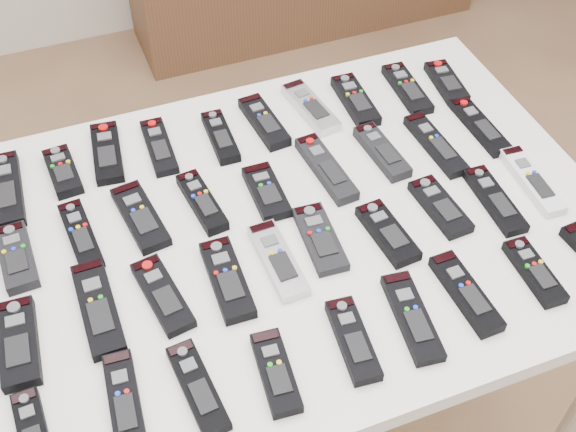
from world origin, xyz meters
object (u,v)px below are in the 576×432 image
object	(u,v)px
remote_8	(407,89)
remote_32	(276,372)
remote_16	(382,152)
remote_28	(532,181)
remote_21	(163,295)
remote_26	(440,207)
remote_11	(81,235)
remote_31	(198,388)
remote_0	(7,190)
remote_2	(107,153)
remote_30	(125,402)
table	(288,242)
remote_19	(19,343)
remote_23	(278,260)
remote_27	(495,200)
remote_4	(221,137)
remote_13	(202,202)
remote_3	(159,147)
remote_12	(140,217)
remote_18	(480,126)
remote_25	(388,233)
remote_14	(266,192)
remote_9	(446,82)
remote_5	(264,122)
remote_17	(435,145)
remote_10	(17,257)
remote_20	(98,308)
remote_6	(310,108)
remote_24	(320,239)
remote_35	(466,293)
remote_1	(63,172)
remote_33	(353,340)
remote_36	(534,272)
remote_34	(412,317)
remote_15	(326,169)

from	to	relation	value
remote_8	remote_32	size ratio (longest dim) A/B	1.18
remote_16	remote_28	world-z (taller)	remote_16
remote_21	remote_26	bearing A→B (deg)	-7.87
remote_11	remote_31	distance (m)	0.41
remote_0	remote_2	bearing A→B (deg)	12.74
remote_30	remote_31	distance (m)	0.12
table	remote_32	size ratio (longest dim) A/B	8.28
remote_19	remote_23	bearing A→B (deg)	4.46
remote_23	remote_27	size ratio (longest dim) A/B	1.01
remote_4	remote_13	world-z (taller)	remote_13
remote_3	remote_28	size ratio (longest dim) A/B	0.90
remote_0	remote_4	world-z (taller)	remote_0
remote_13	remote_19	xyz separation A→B (m)	(-0.38, -0.20, 0.00)
remote_12	remote_18	world-z (taller)	remote_12
remote_26	remote_25	bearing A→B (deg)	-172.37
remote_0	remote_12	bearing A→B (deg)	-33.29
remote_14	remote_9	bearing A→B (deg)	20.99
remote_5	remote_27	distance (m)	0.52
table	remote_12	world-z (taller)	remote_12
remote_19	remote_21	xyz separation A→B (m)	(0.25, 0.01, -0.00)
remote_17	remote_10	bearing A→B (deg)	177.29
remote_0	remote_16	distance (m)	0.77
remote_13	remote_3	bearing A→B (deg)	94.72
remote_17	remote_20	distance (m)	0.77
remote_6	remote_24	bearing A→B (deg)	-117.13
remote_3	remote_9	bearing A→B (deg)	-0.11
remote_23	remote_18	bearing A→B (deg)	17.95
remote_0	remote_21	xyz separation A→B (m)	(0.23, -0.36, -0.00)
remote_2	remote_27	bearing A→B (deg)	-24.41
remote_10	remote_30	xyz separation A→B (m)	(0.12, -0.36, -0.00)
remote_4	remote_21	bearing A→B (deg)	-119.55
remote_25	remote_32	xyz separation A→B (m)	(-0.30, -0.20, 0.00)
table	remote_9	distance (m)	0.57
remote_6	remote_35	distance (m)	0.58
remote_10	remote_20	world-z (taller)	remote_10
remote_3	remote_30	bearing A→B (deg)	-107.47
remote_21	remote_35	size ratio (longest dim) A/B	0.96
remote_1	remote_6	world-z (taller)	same
remote_23	remote_26	xyz separation A→B (m)	(0.34, 0.01, 0.00)
remote_10	remote_21	distance (m)	0.29
remote_1	remote_33	size ratio (longest dim) A/B	0.85
remote_8	remote_23	size ratio (longest dim) A/B	0.99
remote_9	remote_36	distance (m)	0.57
remote_13	remote_19	distance (m)	0.43
remote_5	remote_20	size ratio (longest dim) A/B	0.85
remote_34	remote_14	bearing A→B (deg)	116.35
remote_20	remote_23	bearing A→B (deg)	-2.68
remote_6	remote_15	size ratio (longest dim) A/B	0.92
remote_33	remote_23	bearing A→B (deg)	111.05
remote_2	remote_4	bearing A→B (deg)	-2.68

